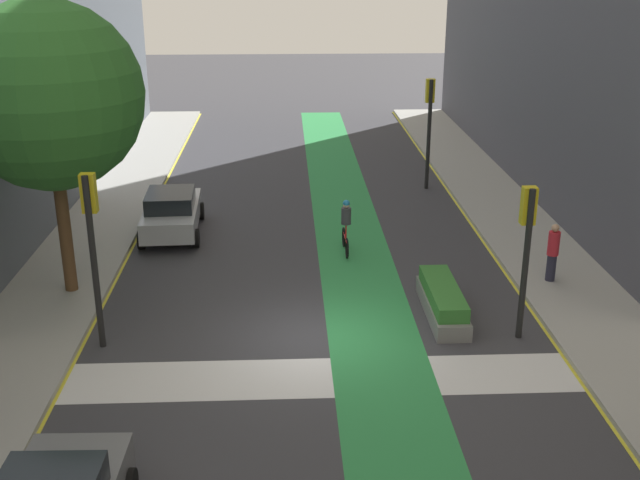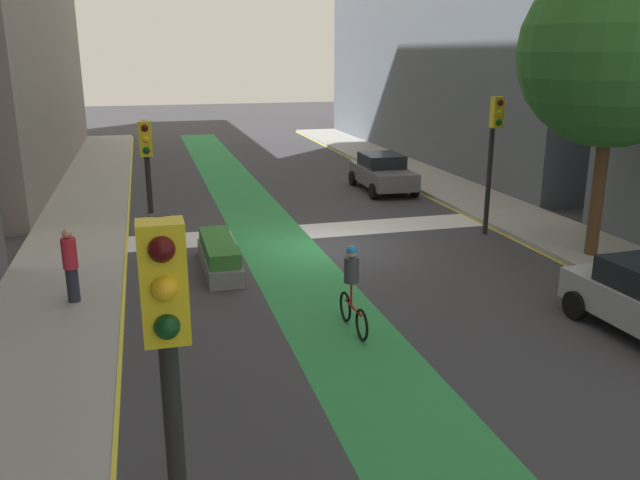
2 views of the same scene
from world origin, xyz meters
TOP-DOWN VIEW (x-y plane):
  - ground_plane at (0.00, 0.00)m, footprint 120.00×120.00m
  - bike_lane_paint at (1.44, 0.00)m, footprint 2.40×60.00m
  - crosswalk_band at (0.00, -2.00)m, footprint 12.00×1.80m
  - sidewalk_left at (-7.50, 0.00)m, footprint 3.00×60.00m
  - curb_stripe_left at (-6.00, 0.00)m, footprint 0.16×60.00m
  - sidewalk_right at (7.50, 0.00)m, footprint 3.00×60.00m
  - curb_stripe_right at (6.00, 0.00)m, footprint 0.16×60.00m
  - traffic_signal_near_right at (5.16, -0.07)m, footprint 0.35×0.52m
  - traffic_signal_near_left at (-5.45, -0.09)m, footprint 0.35×0.52m
  - traffic_signal_far_right at (5.14, 13.41)m, footprint 0.35×0.52m
  - car_silver_left_far at (-4.78, 8.12)m, footprint 2.17×4.27m
  - cyclist_in_lane at (1.16, 5.95)m, footprint 0.32×1.73m
  - pedestrian_sidewalk_right_a at (7.04, 3.08)m, footprint 0.34×0.34m
  - street_tree_near at (-7.03, 3.06)m, footprint 5.07×5.07m
  - median_planter at (3.44, 1.21)m, footprint 0.90×3.38m

SIDE VIEW (x-z plane):
  - ground_plane at x=0.00m, z-range 0.00..0.00m
  - crosswalk_band at x=0.00m, z-range 0.00..0.01m
  - bike_lane_paint at x=1.44m, z-range 0.00..0.01m
  - curb_stripe_left at x=-6.00m, z-range 0.00..0.01m
  - curb_stripe_right at x=6.00m, z-range 0.00..0.01m
  - sidewalk_left at x=-7.50m, z-range 0.00..0.15m
  - sidewalk_right at x=7.50m, z-range 0.00..0.15m
  - median_planter at x=3.44m, z-range -0.02..0.83m
  - car_silver_left_far at x=-4.78m, z-range 0.02..1.59m
  - cyclist_in_lane at x=1.16m, z-range 0.04..1.90m
  - pedestrian_sidewalk_right_a at x=7.04m, z-range 0.17..1.93m
  - traffic_signal_near_right at x=5.16m, z-range 0.81..4.78m
  - traffic_signal_near_left at x=-5.45m, z-range 0.89..5.33m
  - traffic_signal_far_right at x=5.14m, z-range 0.90..5.44m
  - street_tree_near at x=-7.03m, z-range 1.67..9.81m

